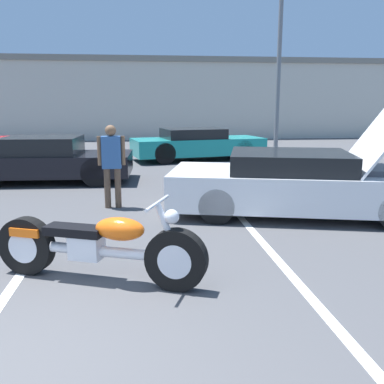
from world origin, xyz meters
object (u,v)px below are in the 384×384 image
at_px(motorcycle, 98,246).
at_px(parked_car_mid_right_row, 48,160).
at_px(parked_car_right_row, 197,144).
at_px(show_car_hood_open, 300,183).
at_px(light_pole, 281,61).
at_px(spectator_by_show_car, 112,160).

bearing_deg(motorcycle, parked_car_mid_right_row, 127.10).
distance_m(motorcycle, parked_car_mid_right_row, 6.79).
bearing_deg(parked_car_right_row, motorcycle, -115.01).
bearing_deg(show_car_hood_open, parked_car_right_row, 110.73).
xyz_separation_m(show_car_hood_open, parked_car_mid_right_row, (-5.22, 3.90, -0.01)).
relative_size(show_car_hood_open, parked_car_right_row, 1.02).
xyz_separation_m(light_pole, motorcycle, (-6.31, -13.05, -3.25)).
xyz_separation_m(light_pole, show_car_hood_open, (-2.95, -10.41, -3.09)).
distance_m(light_pole, parked_car_mid_right_row, 10.90).
distance_m(light_pole, show_car_hood_open, 11.25).
bearing_deg(parked_car_right_row, show_car_hood_open, -94.94).
bearing_deg(motorcycle, parked_car_right_row, 97.75).
bearing_deg(parked_car_mid_right_row, light_pole, 41.27).
xyz_separation_m(parked_car_mid_right_row, spectator_by_show_car, (1.80, -3.02, 0.38)).
bearing_deg(parked_car_mid_right_row, motorcycle, -71.45).
xyz_separation_m(light_pole, spectator_by_show_car, (-6.36, -9.53, -2.73)).
height_order(parked_car_mid_right_row, spectator_by_show_car, spectator_by_show_car).
height_order(light_pole, show_car_hood_open, light_pole).
bearing_deg(motorcycle, show_car_hood_open, 59.35).
relative_size(light_pole, parked_car_right_row, 1.37).
xyz_separation_m(show_car_hood_open, parked_car_right_row, (-0.88, 7.69, -0.02)).
distance_m(motorcycle, show_car_hood_open, 4.28).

